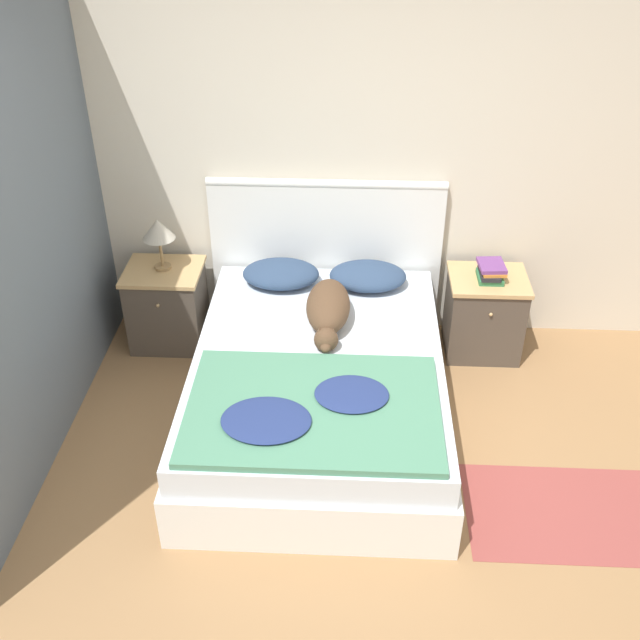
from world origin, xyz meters
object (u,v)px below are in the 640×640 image
at_px(pillow_right, 368,276).
at_px(dog, 328,309).
at_px(book_stack, 491,271).
at_px(table_lamp, 158,231).
at_px(pillow_left, 281,274).
at_px(nightstand_left, 167,306).
at_px(nightstand_right, 484,314).
at_px(bed, 318,388).

xyz_separation_m(pillow_right, dog, (-0.24, -0.46, 0.03)).
bearing_deg(dog, book_stack, 23.83).
bearing_deg(table_lamp, pillow_left, -2.66).
height_order(nightstand_left, pillow_left, pillow_left).
height_order(nightstand_left, table_lamp, table_lamp).
distance_m(nightstand_left, nightstand_right, 2.18).
bearing_deg(pillow_left, nightstand_right, 0.70).
bearing_deg(bed, nightstand_right, 36.44).
xyz_separation_m(bed, nightstand_right, (1.09, 0.80, 0.04)).
bearing_deg(pillow_right, bed, -110.17).
height_order(nightstand_right, dog, dog).
bearing_deg(nightstand_right, pillow_right, -178.79).
bearing_deg(pillow_left, book_stack, 0.16).
relative_size(bed, pillow_left, 4.01).
height_order(pillow_right, dog, dog).
xyz_separation_m(dog, table_lamp, (-1.13, 0.50, 0.25)).
height_order(bed, dog, dog).
bearing_deg(dog, bed, -97.68).
xyz_separation_m(pillow_left, table_lamp, (-0.80, 0.04, 0.28)).
xyz_separation_m(book_stack, table_lamp, (-2.18, 0.03, 0.22)).
xyz_separation_m(bed, nightstand_left, (-1.09, 0.80, 0.04)).
height_order(book_stack, table_lamp, table_lamp).
relative_size(bed, dog, 2.71).
bearing_deg(nightstand_left, book_stack, -0.34).
xyz_separation_m(nightstand_right, book_stack, (0.00, -0.01, 0.35)).
bearing_deg(dog, table_lamp, 156.40).
xyz_separation_m(nightstand_left, table_lamp, (0.00, 0.02, 0.57)).
bearing_deg(pillow_left, table_lamp, 177.34).
bearing_deg(book_stack, pillow_left, -179.84).
bearing_deg(table_lamp, nightstand_right, -0.53).
relative_size(bed, book_stack, 9.23).
bearing_deg(nightstand_left, pillow_right, -0.70).
relative_size(nightstand_left, pillow_left, 1.14).
bearing_deg(dog, nightstand_right, 24.45).
bearing_deg(table_lamp, nightstand_left, -90.00).
bearing_deg(nightstand_left, pillow_left, -1.21).
height_order(bed, nightstand_left, nightstand_left).
height_order(pillow_right, book_stack, book_stack).
height_order(bed, nightstand_right, nightstand_right).
height_order(bed, table_lamp, table_lamp).
distance_m(bed, book_stack, 1.40).
distance_m(dog, book_stack, 1.14).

